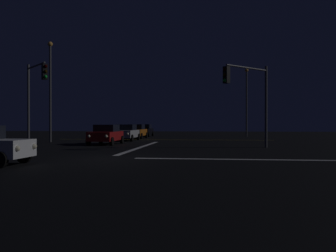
{
  "coord_description": "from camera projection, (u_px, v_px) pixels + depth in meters",
  "views": [
    {
      "loc": [
        4.88,
        -16.93,
        1.65
      ],
      "look_at": [
        1.45,
        11.83,
        1.46
      ],
      "focal_mm": 38.82,
      "sensor_mm": 36.0,
      "label": 1
    }
  ],
  "objects": [
    {
      "name": "traffic_signal_nw",
      "position": [
        35.0,
        89.0,
        25.78
      ],
      "size": [
        2.77,
        2.77,
        6.04
      ],
      "color": "#4C4C51",
      "rests_on": "ground"
    },
    {
      "name": "ground",
      "position": [
        109.0,
        159.0,
        17.4
      ],
      "size": [
        120.0,
        120.0,
        0.1
      ],
      "primitive_type": "cube",
      "color": "black"
    },
    {
      "name": "centre_line_ns",
      "position": [
        163.0,
        140.0,
        37.08
      ],
      "size": [
        22.0,
        0.15,
        0.01
      ],
      "color": "yellow",
      "rests_on": "ground"
    },
    {
      "name": "sedan_orange",
      "position": [
        136.0,
        131.0,
        40.42
      ],
      "size": [
        2.02,
        4.33,
        1.57
      ],
      "color": "#C66014",
      "rests_on": "ground"
    },
    {
      "name": "traffic_signal_ne",
      "position": [
        249.0,
        90.0,
        23.81
      ],
      "size": [
        3.13,
        3.13,
        5.6
      ],
      "color": "#4C4C51",
      "rests_on": "ground"
    },
    {
      "name": "sedan_black",
      "position": [
        144.0,
        130.0,
        46.84
      ],
      "size": [
        2.02,
        4.33,
        1.57
      ],
      "color": "black",
      "rests_on": "ground"
    },
    {
      "name": "sedan_red",
      "position": [
        106.0,
        134.0,
        28.74
      ],
      "size": [
        2.02,
        4.33,
        1.57
      ],
      "color": "maroon",
      "rests_on": "ground"
    },
    {
      "name": "streetlamp_left_near",
      "position": [
        50.0,
        84.0,
        32.2
      ],
      "size": [
        0.44,
        0.44,
        8.93
      ],
      "color": "#424247",
      "rests_on": "ground"
    },
    {
      "name": "sedan_silver",
      "position": [
        126.0,
        132.0,
        35.11
      ],
      "size": [
        2.02,
        4.33,
        1.57
      ],
      "color": "#B7B7BC",
      "rests_on": "ground"
    },
    {
      "name": "stop_line_north",
      "position": [
        142.0,
        147.0,
        25.57
      ],
      "size": [
        0.35,
        14.09,
        0.01
      ],
      "color": "white",
      "rests_on": "ground"
    },
    {
      "name": "crosswalk_bar_east",
      "position": [
        288.0,
        160.0,
        16.41
      ],
      "size": [
        14.09,
        0.4,
        0.01
      ],
      "color": "white",
      "rests_on": "ground"
    },
    {
      "name": "streetlamp_right_far",
      "position": [
        247.0,
        97.0,
        45.88
      ],
      "size": [
        0.44,
        0.44,
        8.62
      ],
      "color": "#424247",
      "rests_on": "ground"
    }
  ]
}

